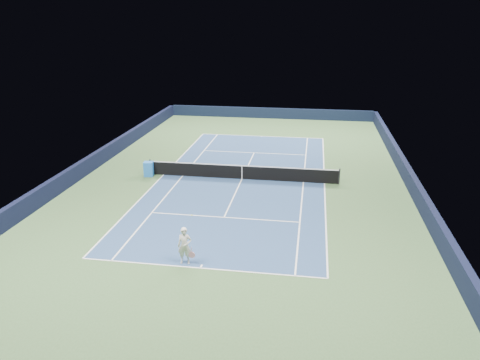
# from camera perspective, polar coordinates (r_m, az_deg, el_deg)

# --- Properties ---
(ground) EXTENTS (40.00, 40.00, 0.00)m
(ground) POSITION_cam_1_polar(r_m,az_deg,el_deg) (31.47, 0.24, 0.12)
(ground) COLOR #36552E
(ground) RESTS_ON ground
(wall_far) EXTENTS (22.00, 0.35, 1.10)m
(wall_far) POSITION_cam_1_polar(r_m,az_deg,el_deg) (50.35, 3.72, 8.14)
(wall_far) COLOR black
(wall_far) RESTS_ON ground
(wall_right) EXTENTS (0.35, 40.00, 1.10)m
(wall_right) POSITION_cam_1_polar(r_m,az_deg,el_deg) (31.60, 20.03, 0.03)
(wall_right) COLOR black
(wall_right) RESTS_ON ground
(wall_left) EXTENTS (0.35, 40.00, 1.10)m
(wall_left) POSITION_cam_1_polar(r_m,az_deg,el_deg) (34.56, -17.81, 1.91)
(wall_left) COLOR black
(wall_left) RESTS_ON ground
(court_surface) EXTENTS (10.97, 23.77, 0.01)m
(court_surface) POSITION_cam_1_polar(r_m,az_deg,el_deg) (31.47, 0.24, 0.12)
(court_surface) COLOR navy
(court_surface) RESTS_ON ground
(baseline_far) EXTENTS (10.97, 0.08, 0.00)m
(baseline_far) POSITION_cam_1_polar(r_m,az_deg,el_deg) (42.76, 2.68, 5.36)
(baseline_far) COLOR white
(baseline_far) RESTS_ON ground
(baseline_near) EXTENTS (10.97, 0.08, 0.00)m
(baseline_near) POSITION_cam_1_polar(r_m,az_deg,el_deg) (20.83, -4.85, -10.64)
(baseline_near) COLOR white
(baseline_near) RESTS_ON ground
(sideline_doubles_right) EXTENTS (0.08, 23.77, 0.00)m
(sideline_doubles_right) POSITION_cam_1_polar(r_m,az_deg,el_deg) (31.15, 10.26, -0.39)
(sideline_doubles_right) COLOR white
(sideline_doubles_right) RESTS_ON ground
(sideline_doubles_left) EXTENTS (0.08, 23.77, 0.00)m
(sideline_doubles_left) POSITION_cam_1_polar(r_m,az_deg,el_deg) (32.71, -9.30, 0.63)
(sideline_doubles_left) COLOR white
(sideline_doubles_left) RESTS_ON ground
(sideline_singles_right) EXTENTS (0.08, 23.77, 0.00)m
(sideline_singles_right) POSITION_cam_1_polar(r_m,az_deg,el_deg) (31.14, 7.74, -0.26)
(sideline_singles_right) COLOR white
(sideline_singles_right) RESTS_ON ground
(sideline_singles_left) EXTENTS (0.08, 23.77, 0.00)m
(sideline_singles_left) POSITION_cam_1_polar(r_m,az_deg,el_deg) (32.31, -6.99, 0.51)
(sideline_singles_left) COLOR white
(sideline_singles_left) RESTS_ON ground
(service_line_far) EXTENTS (8.23, 0.08, 0.00)m
(service_line_far) POSITION_cam_1_polar(r_m,az_deg,el_deg) (37.50, 1.73, 3.34)
(service_line_far) COLOR white
(service_line_far) RESTS_ON ground
(service_line_near) EXTENTS (8.23, 0.08, 0.00)m
(service_line_near) POSITION_cam_1_polar(r_m,az_deg,el_deg) (25.60, -1.96, -4.57)
(service_line_near) COLOR white
(service_line_near) RESTS_ON ground
(center_service_line) EXTENTS (0.08, 12.80, 0.00)m
(center_service_line) POSITION_cam_1_polar(r_m,az_deg,el_deg) (31.47, 0.24, 0.13)
(center_service_line) COLOR white
(center_service_line) RESTS_ON ground
(center_mark_far) EXTENTS (0.08, 0.30, 0.00)m
(center_mark_far) POSITION_cam_1_polar(r_m,az_deg,el_deg) (42.62, 2.66, 5.31)
(center_mark_far) COLOR white
(center_mark_far) RESTS_ON ground
(center_mark_near) EXTENTS (0.08, 0.30, 0.00)m
(center_mark_near) POSITION_cam_1_polar(r_m,az_deg,el_deg) (20.96, -4.75, -10.44)
(center_mark_near) COLOR white
(center_mark_near) RESTS_ON ground
(tennis_net) EXTENTS (12.90, 0.10, 1.07)m
(tennis_net) POSITION_cam_1_polar(r_m,az_deg,el_deg) (31.30, 0.24, 0.99)
(tennis_net) COLOR black
(tennis_net) RESTS_ON ground
(sponsor_cube) EXTENTS (0.69, 0.64, 1.00)m
(sponsor_cube) POSITION_cam_1_polar(r_m,az_deg,el_deg) (32.52, -11.07, 1.33)
(sponsor_cube) COLOR blue
(sponsor_cube) RESTS_ON ground
(tennis_player) EXTENTS (0.80, 1.27, 1.92)m
(tennis_player) POSITION_cam_1_polar(r_m,az_deg,el_deg) (20.89, -6.75, -7.97)
(tennis_player) COLOR silver
(tennis_player) RESTS_ON ground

